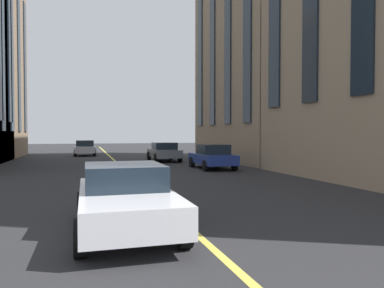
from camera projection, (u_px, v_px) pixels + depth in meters
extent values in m
cube|color=#D8C64C|center=(130.00, 174.00, 18.21)|extent=(80.00, 0.16, 0.01)
cube|color=silver|center=(125.00, 202.00, 7.62)|extent=(4.40, 1.80, 0.55)
cube|color=#19232D|center=(124.00, 176.00, 7.81)|extent=(1.85, 1.58, 0.50)
cylinder|color=black|center=(184.00, 230.00, 6.47)|extent=(0.64, 0.22, 0.64)
cylinder|color=black|center=(81.00, 238.00, 5.99)|extent=(0.64, 0.22, 0.64)
cylinder|color=black|center=(154.00, 201.00, 9.26)|extent=(0.64, 0.22, 0.64)
cylinder|color=black|center=(82.00, 205.00, 8.78)|extent=(0.64, 0.22, 0.64)
cube|color=navy|center=(212.00, 159.00, 21.22)|extent=(3.90, 1.75, 0.55)
cube|color=#19232D|center=(213.00, 149.00, 21.02)|extent=(1.64, 1.54, 0.55)
cylinder|color=black|center=(192.00, 162.00, 22.23)|extent=(0.60, 0.21, 0.60)
cylinder|color=black|center=(218.00, 162.00, 22.70)|extent=(0.60, 0.21, 0.60)
cylinder|color=black|center=(205.00, 166.00, 19.76)|extent=(0.60, 0.21, 0.60)
cylinder|color=black|center=(234.00, 165.00, 20.23)|extent=(0.60, 0.21, 0.60)
cube|color=slate|center=(164.00, 153.00, 27.22)|extent=(4.40, 1.80, 0.55)
cube|color=#19232D|center=(164.00, 146.00, 27.00)|extent=(1.85, 1.58, 0.50)
cylinder|color=black|center=(149.00, 156.00, 28.38)|extent=(0.64, 0.22, 0.64)
cylinder|color=black|center=(171.00, 155.00, 28.86)|extent=(0.64, 0.22, 0.64)
cylinder|color=black|center=(156.00, 158.00, 25.59)|extent=(0.64, 0.22, 0.64)
cylinder|color=black|center=(180.00, 158.00, 26.08)|extent=(0.64, 0.22, 0.64)
cube|color=silver|center=(85.00, 149.00, 33.96)|extent=(3.90, 1.75, 0.55)
cube|color=#19232D|center=(85.00, 143.00, 34.13)|extent=(1.64, 1.54, 0.55)
cylinder|color=black|center=(95.00, 153.00, 32.97)|extent=(0.60, 0.21, 0.60)
cylinder|color=black|center=(75.00, 153.00, 32.50)|extent=(0.60, 0.21, 0.60)
cylinder|color=black|center=(94.00, 152.00, 35.44)|extent=(0.60, 0.21, 0.60)
cylinder|color=black|center=(76.00, 152.00, 34.97)|extent=(0.60, 0.21, 0.60)
cube|color=#19232D|center=(9.00, 17.00, 27.40)|extent=(1.10, 0.10, 15.64)
cube|color=#19232D|center=(2.00, 42.00, 24.98)|extent=(1.10, 0.10, 12.01)
cube|color=#19232D|center=(12.00, 52.00, 28.15)|extent=(1.10, 0.10, 12.01)
cube|color=#19232D|center=(19.00, 61.00, 31.32)|extent=(1.10, 0.10, 12.01)
cube|color=#19232D|center=(25.00, 67.00, 34.50)|extent=(1.10, 0.10, 12.01)
cube|color=gray|center=(275.00, 35.00, 28.35)|extent=(12.82, 8.93, 19.27)
cube|color=#19232D|center=(247.00, 2.00, 22.46)|extent=(1.10, 0.10, 14.64)
cube|color=#19232D|center=(228.00, 18.00, 25.54)|extent=(1.10, 0.10, 14.64)
cube|color=#19232D|center=(212.00, 31.00, 28.61)|extent=(1.10, 0.10, 14.64)
cube|color=#19232D|center=(200.00, 41.00, 31.69)|extent=(1.10, 0.10, 14.64)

